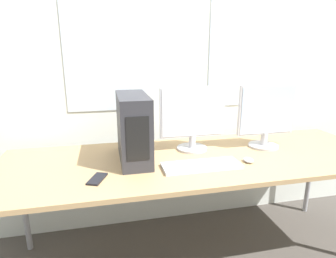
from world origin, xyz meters
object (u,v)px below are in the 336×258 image
(keyboard, at_px, (201,166))
(mouse, at_px, (248,160))
(pc_tower, at_px, (133,128))
(monitor_main, at_px, (193,118))
(cell_phone, at_px, (97,179))
(monitor_right_near, at_px, (266,116))

(keyboard, xyz_separation_m, mouse, (0.31, 0.01, 0.00))
(pc_tower, relative_size, monitor_main, 1.04)
(cell_phone, bearing_deg, pc_tower, 70.59)
(monitor_right_near, bearing_deg, monitor_main, 173.42)
(mouse, distance_m, cell_phone, 0.92)
(monitor_right_near, bearing_deg, cell_phone, -165.87)
(monitor_right_near, distance_m, keyboard, 0.66)
(monitor_main, bearing_deg, mouse, -48.17)
(mouse, bearing_deg, keyboard, -177.38)
(monitor_main, height_order, cell_phone, monitor_main)
(monitor_right_near, height_order, cell_phone, monitor_right_near)
(monitor_main, bearing_deg, pc_tower, -167.22)
(cell_phone, bearing_deg, keyboard, 25.33)
(monitor_main, bearing_deg, keyboard, -97.35)
(monitor_main, relative_size, mouse, 5.64)
(pc_tower, distance_m, monitor_main, 0.43)
(pc_tower, bearing_deg, cell_phone, -131.31)
(pc_tower, xyz_separation_m, monitor_right_near, (0.94, 0.03, 0.02))
(mouse, bearing_deg, monitor_main, 131.83)
(keyboard, relative_size, cell_phone, 2.91)
(monitor_right_near, xyz_separation_m, cell_phone, (-1.17, -0.29, -0.23))
(pc_tower, xyz_separation_m, cell_phone, (-0.23, -0.26, -0.20))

